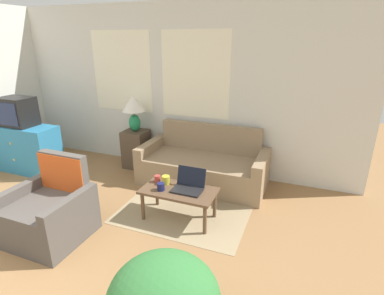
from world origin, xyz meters
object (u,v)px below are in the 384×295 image
at_px(couch, 204,166).
at_px(laptop, 189,185).
at_px(table_lamp, 134,107).
at_px(cup_navy, 157,179).
at_px(coffee_table, 179,193).
at_px(cup_white, 161,187).
at_px(armchair, 51,213).
at_px(cup_yellow, 166,180).
at_px(television, 17,112).

distance_m(couch, laptop, 1.02).
distance_m(table_lamp, cup_navy, 1.59).
xyz_separation_m(table_lamp, laptop, (1.41, -1.14, -0.58)).
relative_size(coffee_table, cup_white, 9.77).
relative_size(armchair, coffee_table, 0.99).
height_order(couch, coffee_table, couch).
distance_m(table_lamp, cup_yellow, 1.67).
relative_size(coffee_table, laptop, 2.51).
relative_size(couch, laptop, 5.26).
xyz_separation_m(cup_navy, cup_yellow, (0.12, -0.01, 0.01)).
distance_m(cup_yellow, cup_white, 0.17).
bearing_deg(armchair, couch, 58.77).
bearing_deg(laptop, table_lamp, 141.24).
distance_m(armchair, television, 2.23).
relative_size(couch, television, 3.65).
distance_m(couch, armchair, 2.17).
height_order(couch, cup_yellow, couch).
bearing_deg(couch, table_lamp, 173.61).
height_order(coffee_table, cup_white, cup_white).
height_order(television, cup_yellow, television).
bearing_deg(coffee_table, television, 172.49).
bearing_deg(television, armchair, -34.37).
bearing_deg(laptop, television, 173.79).
bearing_deg(coffee_table, cup_yellow, 158.43).
height_order(television, laptop, television).
relative_size(cup_navy, cup_yellow, 0.81).
bearing_deg(cup_navy, cup_white, -52.11).
bearing_deg(television, couch, 13.08).
height_order(armchair, cup_white, armchair).
bearing_deg(table_lamp, couch, -6.39).
xyz_separation_m(armchair, television, (-1.74, 1.19, 0.72)).
distance_m(television, cup_navy, 2.66).
bearing_deg(laptop, couch, 98.78).
bearing_deg(armchair, cup_yellow, 42.55).
distance_m(cup_navy, cup_yellow, 0.12).
xyz_separation_m(television, cup_yellow, (2.71, -0.30, -0.56)).
distance_m(television, coffee_table, 3.01).
relative_size(coffee_table, cup_navy, 10.39).
height_order(cup_yellow, cup_white, cup_yellow).
relative_size(couch, coffee_table, 2.10).
height_order(armchair, cup_navy, armchair).
xyz_separation_m(television, coffee_table, (2.91, -0.38, -0.66)).
bearing_deg(cup_white, laptop, 25.56).
xyz_separation_m(table_lamp, coffee_table, (1.31, -1.19, -0.69)).
height_order(table_lamp, cup_navy, table_lamp).
xyz_separation_m(couch, cup_white, (-0.14, -1.14, 0.18)).
distance_m(armchair, table_lamp, 2.14).
bearing_deg(cup_navy, cup_yellow, -5.44).
bearing_deg(cup_yellow, couch, 80.72).
height_order(table_lamp, coffee_table, table_lamp).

